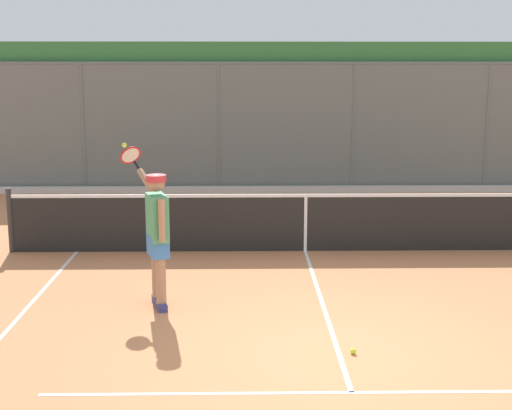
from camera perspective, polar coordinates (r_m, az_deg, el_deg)
ground_plane at (r=7.83m, az=6.68°, el=-11.92°), size 60.00×60.00×0.00m
court_line_markings at (r=6.86m, az=7.91°, el=-15.42°), size 7.62×9.59×0.01m
fence_backdrop at (r=18.01m, az=2.28°, el=7.03°), size 19.19×1.37×3.58m
tennis_net at (r=11.89m, az=3.94°, el=-1.34°), size 9.79×0.09×1.07m
tennis_player at (r=9.14m, az=-7.86°, el=-1.92°), size 0.78×1.28×2.00m
tennis_ball_by_sideline at (r=7.92m, az=7.70°, el=-11.41°), size 0.07×0.07×0.07m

